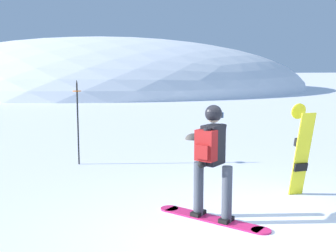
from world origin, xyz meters
TOP-DOWN VIEW (x-y plane):
  - ground_plane at (0.00, 0.00)m, footprint 300.00×300.00m
  - ridge_peak_main at (4.87, 40.64)m, footprint 42.20×37.98m
  - snowboarder_main at (-0.48, 0.66)m, footprint 1.20×1.54m
  - spare_snowboard at (1.48, 1.28)m, footprint 0.28×0.35m
  - piste_marker_near at (-1.95, 4.98)m, footprint 0.20×0.20m
  - rock_dark at (1.85, 7.39)m, footprint 0.54×0.46m

SIDE VIEW (x-z plane):
  - ground_plane at x=0.00m, z-range 0.00..0.00m
  - ridge_peak_main at x=4.87m, z-range -5.34..5.34m
  - rock_dark at x=1.85m, z-range -0.19..0.19m
  - spare_snowboard at x=1.48m, z-range 0.01..1.64m
  - snowboarder_main at x=-0.48m, z-range 0.06..1.78m
  - piste_marker_near at x=-1.95m, z-range 0.14..2.11m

